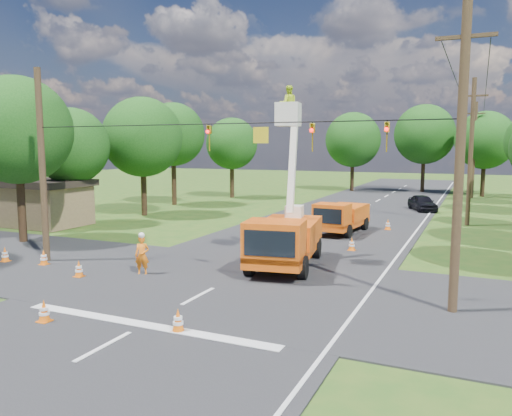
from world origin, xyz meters
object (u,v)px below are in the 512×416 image
at_px(tree_left_e, 173,135).
at_px(tree_far_a, 353,140).
at_px(second_truck, 341,217).
at_px(traffic_cone_0, 44,311).
at_px(pole_right_near, 460,157).
at_px(bucket_truck, 285,230).
at_px(traffic_cone_4, 79,269).
at_px(distant_car, 422,203).
at_px(ground_worker, 142,255).
at_px(traffic_cone_1, 178,321).
at_px(pole_right_mid, 471,151).
at_px(traffic_cone_2, 308,251).
at_px(pole_left, 42,167).
at_px(tree_left_b, 17,130).
at_px(tree_left_f, 232,144).
at_px(shed, 46,202).
at_px(traffic_cone_3, 352,244).
at_px(traffic_cone_6, 5,255).
at_px(traffic_cone_5, 44,258).
at_px(tree_left_d, 142,137).
at_px(tree_left_c, 71,146).
at_px(tree_far_c, 485,140).
at_px(pole_right_far, 474,149).
at_px(tree_far_b, 424,134).
at_px(traffic_cone_7, 388,225).

height_order(tree_left_e, tree_far_a, tree_far_a).
relative_size(second_truck, traffic_cone_0, 7.88).
distance_m(second_truck, pole_right_near, 15.56).
distance_m(bucket_truck, traffic_cone_0, 10.70).
bearing_deg(traffic_cone_4, tree_left_e, 114.65).
distance_m(distant_car, traffic_cone_4, 30.51).
xyz_separation_m(ground_worker, pole_right_near, (12.31, 0.19, 4.27)).
height_order(traffic_cone_1, pole_right_mid, pole_right_mid).
distance_m(traffic_cone_2, pole_right_mid, 16.50).
bearing_deg(pole_left, traffic_cone_2, 27.36).
relative_size(tree_left_b, tree_left_f, 1.11).
bearing_deg(tree_left_b, shed, 124.99).
height_order(traffic_cone_3, shed, shed).
relative_size(bucket_truck, pole_right_mid, 0.81).
distance_m(ground_worker, traffic_cone_1, 7.12).
bearing_deg(distant_car, second_truck, -128.34).
xyz_separation_m(traffic_cone_3, tree_left_f, (-17.99, 21.73, 5.33)).
bearing_deg(traffic_cone_0, pole_right_near, 28.25).
bearing_deg(ground_worker, distant_car, 51.57).
height_order(traffic_cone_0, traffic_cone_6, same).
distance_m(bucket_truck, pole_left, 11.67).
bearing_deg(tree_left_e, traffic_cone_5, -70.99).
bearing_deg(pole_right_near, traffic_cone_5, -177.86).
distance_m(bucket_truck, tree_left_d, 20.40).
height_order(traffic_cone_6, pole_right_mid, pole_right_mid).
bearing_deg(second_truck, tree_left_f, 138.26).
relative_size(tree_left_c, tree_far_c, 0.88).
bearing_deg(traffic_cone_5, pole_right_mid, 49.73).
distance_m(traffic_cone_5, tree_left_f, 31.65).
bearing_deg(pole_right_far, pole_left, -114.23).
height_order(ground_worker, tree_far_b, tree_far_b).
relative_size(traffic_cone_5, tree_left_d, 0.08).
distance_m(bucket_truck, traffic_cone_2, 2.64).
xyz_separation_m(pole_right_near, tree_far_a, (-13.50, 43.00, 1.08)).
bearing_deg(shed, traffic_cone_2, -6.50).
bearing_deg(pole_right_near, tree_left_c, 160.20).
xyz_separation_m(traffic_cone_3, pole_right_far, (5.31, 31.73, 4.75)).
bearing_deg(tree_left_b, traffic_cone_6, -49.70).
height_order(bucket_truck, tree_left_c, bucket_truck).
height_order(second_truck, tree_left_c, tree_left_c).
distance_m(ground_worker, traffic_cone_4, 2.63).
bearing_deg(traffic_cone_0, traffic_cone_5, 137.10).
xyz_separation_m(traffic_cone_5, tree_far_c, (18.50, 42.65, 5.70)).
bearing_deg(tree_left_b, pole_right_near, -7.43).
xyz_separation_m(traffic_cone_5, traffic_cone_6, (-2.16, -0.29, 0.00)).
bearing_deg(ground_worker, pole_right_far, 52.23).
distance_m(traffic_cone_6, tree_left_d, 17.38).
height_order(pole_right_mid, tree_left_c, pole_right_mid).
relative_size(traffic_cone_2, traffic_cone_7, 1.00).
relative_size(traffic_cone_1, tree_left_e, 0.08).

